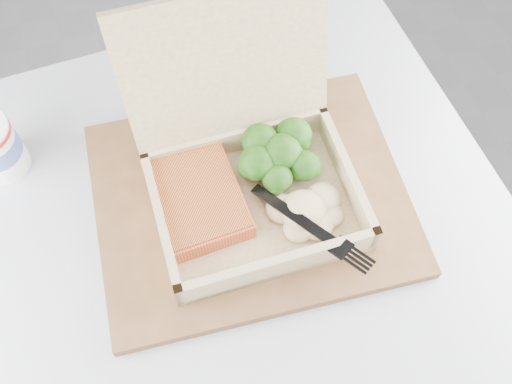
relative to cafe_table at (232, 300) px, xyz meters
name	(u,v)px	position (x,y,z in m)	size (l,w,h in m)	color
floor	(208,275)	(-0.01, 0.24, -0.52)	(4.00, 4.00, 0.00)	gray
cafe_table	(232,300)	(0.00, 0.00, 0.00)	(0.75, 0.75, 0.70)	black
serving_tray	(251,198)	(0.05, 0.06, 0.19)	(0.38, 0.30, 0.02)	brown
takeout_container	(246,159)	(0.05, 0.08, 0.25)	(0.24, 0.24, 0.22)	tan
salmon_fillet	(197,198)	(-0.01, 0.06, 0.22)	(0.10, 0.13, 0.03)	#D34829
broccoli_pile	(281,158)	(0.10, 0.08, 0.23)	(0.11, 0.11, 0.04)	#326B17
mashed_potatoes	(303,210)	(0.10, 0.01, 0.22)	(0.09, 0.08, 0.03)	#CDB885
plastic_fork	(278,203)	(0.07, 0.02, 0.23)	(0.10, 0.16, 0.02)	black
receipt	(220,73)	(0.07, 0.27, 0.18)	(0.08, 0.15, 0.00)	white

